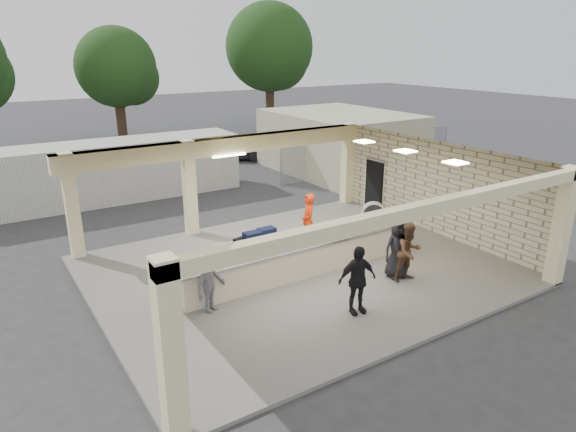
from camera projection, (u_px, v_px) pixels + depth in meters
ground at (298, 271)px, 15.96m from camera, size 120.00×120.00×0.00m
pavilion at (292, 223)px, 16.17m from camera, size 12.01×10.00×3.55m
baggage_counter at (307, 259)px, 15.37m from camera, size 8.20×0.58×0.98m
luggage_cart at (256, 250)px, 15.50m from camera, size 2.27×1.43×1.31m
drum_fan at (373, 214)px, 19.35m from camera, size 0.90×0.76×1.00m
baggage_handler at (308, 222)px, 17.21m from camera, size 0.61×0.79×1.93m
passenger_a at (409, 252)px, 14.89m from camera, size 0.89×0.44×1.77m
passenger_b at (357, 280)px, 13.06m from camera, size 1.13×0.56×1.84m
passenger_c at (211, 282)px, 13.14m from camera, size 1.13×0.86×1.68m
passenger_d at (398, 248)px, 15.10m from camera, size 0.94×0.54×1.82m
car_white_a at (302, 148)px, 31.30m from camera, size 5.42×3.60×1.42m
car_white_b at (329, 142)px, 32.76m from camera, size 5.34×3.20×1.58m
car_dark at (237, 149)px, 31.24m from camera, size 3.86×3.34×1.27m
container_white at (105, 172)px, 22.91m from camera, size 12.15×2.56×2.63m
fence at (372, 152)px, 28.45m from camera, size 12.06×0.06×2.03m
tree_mid at (120, 70)px, 36.41m from camera, size 6.00×5.60×8.00m
tree_right at (272, 51)px, 41.39m from camera, size 7.20×7.00×10.00m
adjacent_building at (340, 142)px, 28.30m from camera, size 6.00×8.00×3.20m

